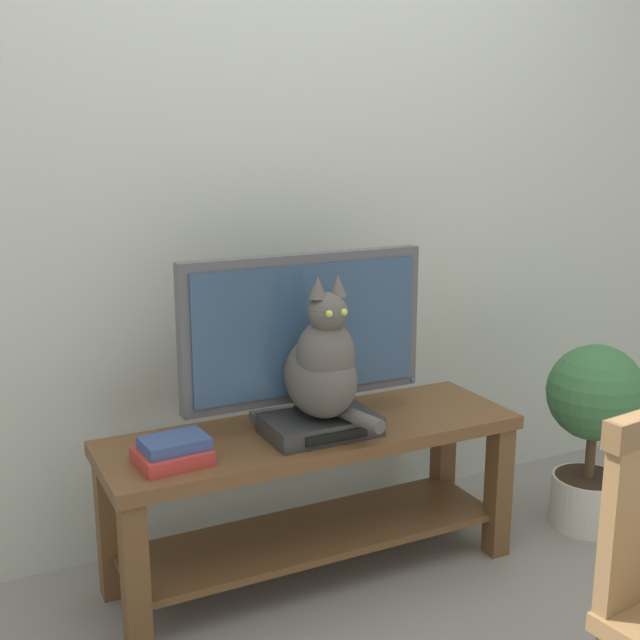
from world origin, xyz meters
name	(u,v)px	position (x,y,z in m)	size (l,w,h in m)	color
back_wall	(266,144)	(0.00, 0.95, 1.40)	(7.00, 0.12, 2.80)	#B7BCB2
tv_stand	(313,473)	(-0.05, 0.48, 0.36)	(1.36, 0.43, 0.52)	brown
tv	(304,335)	(-0.05, 0.54, 0.81)	(0.82, 0.20, 0.56)	#4C4C51
media_box	(320,425)	(-0.05, 0.43, 0.55)	(0.35, 0.23, 0.06)	#2D2D30
cat	(323,366)	(-0.05, 0.41, 0.74)	(0.21, 0.37, 0.45)	#514C47
book_stack	(173,451)	(-0.53, 0.41, 0.55)	(0.21, 0.18, 0.08)	#B2332D
potted_plant	(593,420)	(1.02, 0.33, 0.41)	(0.35, 0.35, 0.70)	beige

